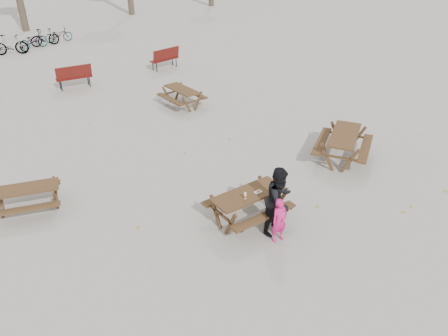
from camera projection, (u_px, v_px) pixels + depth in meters
ground at (248, 219)px, 10.80m from camera, size 80.00×80.00×0.00m
main_picnic_table at (248, 200)px, 10.50m from camera, size 1.80×1.45×0.78m
food_tray at (258, 192)px, 10.42m from camera, size 0.18×0.11×0.03m
bread_roll at (258, 191)px, 10.40m from camera, size 0.14×0.06×0.05m
soda_bottle at (245, 196)px, 10.18m from camera, size 0.07×0.07×0.17m
child at (280, 220)px, 9.84m from camera, size 0.43×0.30×1.11m
adult at (280, 200)px, 10.02m from camera, size 0.97×0.84×1.69m
picnic_table_east at (343, 147)px, 13.28m from camera, size 2.50×2.38×0.84m
picnic_table_north at (28, 199)px, 10.97m from camera, size 1.87×1.67×0.67m
picnic_table_far at (182, 97)px, 17.07m from camera, size 1.42×1.72×0.70m
park_bench_row at (35, 83)px, 18.08m from camera, size 13.11×2.09×1.03m
fallen_leaves at (208, 172)px, 12.80m from camera, size 11.00×11.00×0.01m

